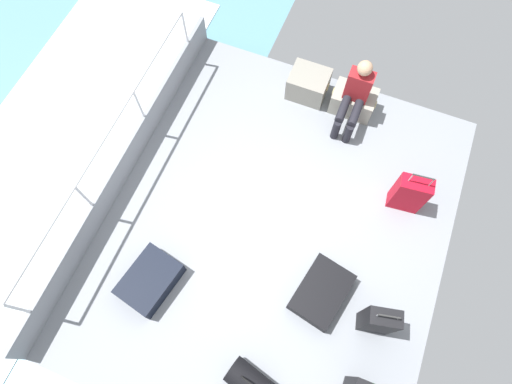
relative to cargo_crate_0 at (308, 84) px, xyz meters
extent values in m
cube|color=gray|center=(0.30, -2.20, -0.24)|extent=(4.40, 5.20, 0.06)
cube|color=gray|center=(-1.87, -2.20, 0.02)|extent=(0.06, 5.20, 0.45)
cylinder|color=silver|center=(-1.87, -4.28, 0.29)|extent=(0.04, 0.04, 1.00)
cylinder|color=silver|center=(-1.87, -2.89, 0.29)|extent=(0.04, 0.04, 1.00)
cylinder|color=silver|center=(-1.87, -1.50, 0.29)|extent=(0.04, 0.04, 1.00)
cylinder|color=silver|center=(-1.87, -0.12, 0.29)|extent=(0.04, 0.04, 1.00)
cylinder|color=silver|center=(-1.87, -2.20, 0.79)|extent=(0.04, 4.16, 0.04)
cube|color=white|center=(-3.30, -2.20, -0.55)|extent=(2.40, 7.28, 0.01)
cube|color=gray|center=(0.00, 0.00, 0.00)|extent=(0.56, 0.47, 0.41)
torus|color=tan|center=(-0.29, 0.00, 0.08)|extent=(0.02, 0.12, 0.12)
torus|color=tan|center=(0.29, 0.00, 0.08)|extent=(0.02, 0.12, 0.12)
cube|color=gray|center=(0.70, -0.02, -0.02)|extent=(0.61, 0.41, 0.37)
torus|color=tan|center=(0.38, -0.02, 0.05)|extent=(0.02, 0.12, 0.12)
torus|color=tan|center=(1.01, -0.02, 0.05)|extent=(0.02, 0.12, 0.12)
cube|color=maroon|center=(0.70, -0.07, 0.40)|extent=(0.34, 0.20, 0.48)
sphere|color=tan|center=(0.70, -0.07, 0.76)|extent=(0.20, 0.20, 0.20)
cylinder|color=black|center=(0.79, -0.37, 0.20)|extent=(0.12, 0.40, 0.12)
cylinder|color=black|center=(0.79, -0.57, -0.02)|extent=(0.11, 0.11, 0.37)
cylinder|color=black|center=(0.61, -0.37, 0.20)|extent=(0.12, 0.40, 0.12)
cylinder|color=black|center=(0.61, -0.57, -0.02)|extent=(0.11, 0.11, 0.37)
cube|color=black|center=(1.14, -2.78, -0.10)|extent=(0.68, 0.86, 0.22)
cube|color=silver|center=(1.22, -2.40, -0.05)|extent=(0.05, 0.02, 0.08)
cube|color=black|center=(1.82, -2.90, 0.15)|extent=(0.39, 0.27, 0.70)
cylinder|color=#A5A8AD|center=(1.72, -2.92, 0.54)|extent=(0.02, 0.02, 0.08)
cylinder|color=#A5A8AD|center=(1.93, -2.88, 0.54)|extent=(0.02, 0.02, 0.08)
cylinder|color=#2D2D2D|center=(1.82, -2.90, 0.58)|extent=(0.23, 0.07, 0.02)
cube|color=green|center=(1.80, -2.80, 0.22)|extent=(0.05, 0.02, 0.08)
cube|color=black|center=(-0.87, -3.44, -0.08)|extent=(0.67, 0.83, 0.26)
cube|color=silver|center=(-0.79, -3.07, -0.05)|extent=(0.05, 0.02, 0.08)
cube|color=#B70C1E|center=(1.78, -1.23, 0.13)|extent=(0.42, 0.25, 0.68)
cylinder|color=#A5A8AD|center=(1.66, -1.24, 0.56)|extent=(0.02, 0.02, 0.18)
cylinder|color=#A5A8AD|center=(1.90, -1.22, 0.56)|extent=(0.02, 0.02, 0.18)
cylinder|color=#2D2D2D|center=(1.78, -1.23, 0.65)|extent=(0.26, 0.05, 0.02)
cube|color=green|center=(1.76, -1.12, 0.33)|extent=(0.05, 0.01, 0.08)
cube|color=green|center=(1.91, -3.57, 0.35)|extent=(0.05, 0.01, 0.08)
cylinder|color=black|center=(0.72, -4.05, -0.05)|extent=(0.62, 0.44, 0.31)
torus|color=black|center=(0.72, -4.05, 0.12)|extent=(0.26, 0.08, 0.27)
camera|label=1|loc=(0.72, -3.89, 5.17)|focal=29.88mm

